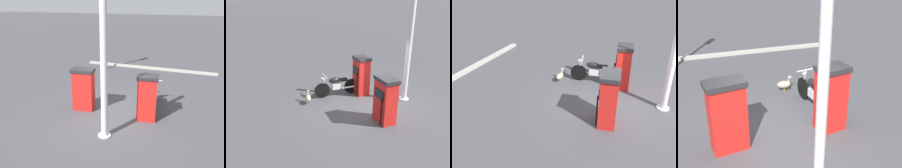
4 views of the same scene
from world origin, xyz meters
The scene contains 8 objects.
ground_plane centered at (0.00, 0.00, 0.00)m, with size 120.00×120.00×0.00m, color #424247.
fuel_pump_near centered at (-0.07, -1.21, 0.82)m, with size 0.65×0.78×1.62m.
fuel_pump_far centered at (-0.07, 1.21, 0.82)m, with size 0.64×0.90×1.61m.
motorcycle_near_pump centered at (0.99, -1.27, 0.48)m, with size 1.94×0.56×0.96m.
wandering_duck centered at (2.24, -0.82, 0.24)m, with size 0.26×0.50×0.51m.
roadside_traffic_light centered at (5.33, 2.52, 2.63)m, with size 0.39×0.26×3.86m.
canopy_support_pole centered at (-1.60, -0.24, 2.06)m, with size 0.40×0.40×4.27m.
road_edge_kerb centered at (6.28, 0.00, 0.06)m, with size 0.32×7.87×0.12m.
Camera 1 is at (-7.47, -2.61, 4.01)m, focal length 37.66 mm.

